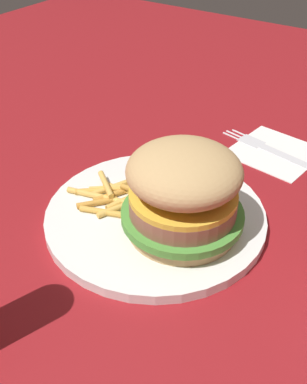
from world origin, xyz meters
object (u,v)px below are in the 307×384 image
(plate, at_px, (154,217))
(napkin, at_px, (275,152))
(fries_pile, at_px, (115,195))
(fork, at_px, (274,150))
(sandwich, at_px, (183,192))

(plate, bearing_deg, napkin, -104.40)
(plate, height_order, fries_pile, fries_pile)
(fries_pile, height_order, fork, fries_pile)
(sandwich, xyz_separation_m, fries_pile, (0.09, -0.00, -0.05))
(plate, relative_size, sandwich, 1.92)
(sandwich, relative_size, fries_pile, 1.17)
(napkin, relative_size, fork, 0.64)
(plate, distance_m, fries_pile, 0.05)
(fries_pile, distance_m, napkin, 0.25)
(fork, bearing_deg, plate, 76.00)
(plate, bearing_deg, fork, -104.00)
(sandwich, bearing_deg, fries_pile, -1.75)
(sandwich, distance_m, napkin, 0.24)
(napkin, bearing_deg, plate, 75.60)
(fries_pile, distance_m, fork, 0.25)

